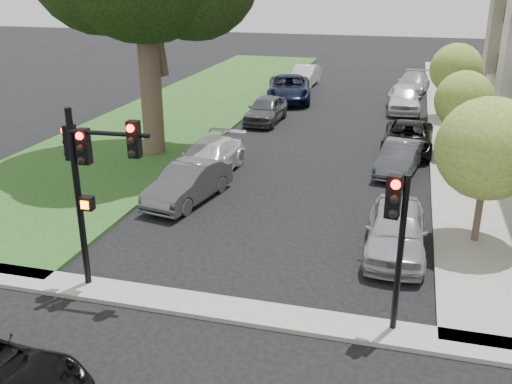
% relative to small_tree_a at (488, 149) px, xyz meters
% --- Properties ---
extents(ground, '(140.00, 140.00, 0.00)m').
position_rel_small_tree_a_xyz_m(ground, '(-6.20, -7.58, -2.99)').
color(ground, black).
rests_on(ground, ground).
extents(grass_strip, '(8.00, 44.00, 0.12)m').
position_rel_small_tree_a_xyz_m(grass_strip, '(-15.20, 16.42, -2.93)').
color(grass_strip, '#284716').
rests_on(grass_strip, ground).
extents(sidewalk_right, '(3.50, 44.00, 0.12)m').
position_rel_small_tree_a_xyz_m(sidewalk_right, '(0.55, 16.42, -2.93)').
color(sidewalk_right, gray).
rests_on(sidewalk_right, ground).
extents(sidewalk_cross, '(60.00, 1.00, 0.12)m').
position_rel_small_tree_a_xyz_m(sidewalk_cross, '(-6.20, -5.58, -2.93)').
color(sidewalk_cross, gray).
rests_on(sidewalk_cross, ground).
extents(small_tree_a, '(3.00, 3.00, 4.50)m').
position_rel_small_tree_a_xyz_m(small_tree_a, '(0.00, 0.00, 0.00)').
color(small_tree_a, brown).
rests_on(small_tree_a, ground).
extents(small_tree_b, '(2.56, 2.56, 3.83)m').
position_rel_small_tree_a_xyz_m(small_tree_b, '(-0.00, 9.14, -0.44)').
color(small_tree_b, brown).
rests_on(small_tree_b, ground).
extents(small_tree_c, '(2.81, 2.81, 4.22)m').
position_rel_small_tree_a_xyz_m(small_tree_c, '(0.00, 16.35, -0.18)').
color(small_tree_c, brown).
rests_on(small_tree_c, ground).
extents(traffic_signal_main, '(2.33, 0.60, 4.76)m').
position_rel_small_tree_a_xyz_m(traffic_signal_main, '(-9.63, -5.34, 0.30)').
color(traffic_signal_main, black).
rests_on(traffic_signal_main, ground).
extents(traffic_signal_secondary, '(0.50, 0.40, 3.81)m').
position_rel_small_tree_a_xyz_m(traffic_signal_secondary, '(-2.32, -5.38, -0.33)').
color(traffic_signal_secondary, black).
rests_on(traffic_signal_secondary, ground).
extents(car_parked_0, '(1.76, 4.28, 1.45)m').
position_rel_small_tree_a_xyz_m(car_parked_0, '(-2.33, -1.28, -2.26)').
color(car_parked_0, '#999BA0').
rests_on(car_parked_0, ground).
extents(car_parked_1, '(1.98, 4.06, 1.28)m').
position_rel_small_tree_a_xyz_m(car_parked_1, '(-2.47, 6.16, -2.35)').
color(car_parked_1, '#3F4247').
rests_on(car_parked_1, ground).
extents(car_parked_2, '(2.30, 4.80, 1.32)m').
position_rel_small_tree_a_xyz_m(car_parked_2, '(-2.21, 9.36, -2.33)').
color(car_parked_2, black).
rests_on(car_parked_2, ground).
extents(car_parked_3, '(2.09, 4.69, 1.57)m').
position_rel_small_tree_a_xyz_m(car_parked_3, '(-2.63, 17.75, -2.21)').
color(car_parked_3, silver).
rests_on(car_parked_3, ground).
extents(car_parked_4, '(2.62, 5.01, 1.39)m').
position_rel_small_tree_a_xyz_m(car_parked_4, '(-2.21, 23.51, -2.30)').
color(car_parked_4, '#999BA0').
rests_on(car_parked_4, ground).
extents(car_parked_5, '(2.17, 4.36, 1.37)m').
position_rel_small_tree_a_xyz_m(car_parked_5, '(-9.68, 0.95, -2.30)').
color(car_parked_5, '#3F4247').
rests_on(car_parked_5, ground).
extents(car_parked_6, '(2.17, 4.85, 1.38)m').
position_rel_small_tree_a_xyz_m(car_parked_6, '(-9.96, 3.90, -2.30)').
color(car_parked_6, silver).
rests_on(car_parked_6, ground).
extents(car_parked_7, '(1.81, 4.27, 1.44)m').
position_rel_small_tree_a_xyz_m(car_parked_7, '(-9.87, 13.02, -2.27)').
color(car_parked_7, '#3F4247').
rests_on(car_parked_7, ground).
extents(car_parked_8, '(3.76, 6.21, 1.61)m').
position_rel_small_tree_a_xyz_m(car_parked_8, '(-9.85, 18.96, -2.19)').
color(car_parked_8, black).
rests_on(car_parked_8, ground).
extents(car_parked_9, '(1.72, 4.49, 1.46)m').
position_rel_small_tree_a_xyz_m(car_parked_9, '(-9.83, 24.34, -2.26)').
color(car_parked_9, silver).
rests_on(car_parked_9, ground).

